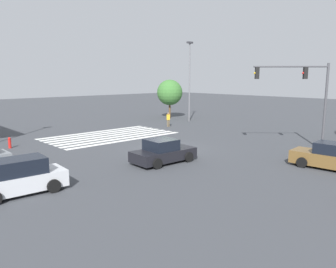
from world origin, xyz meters
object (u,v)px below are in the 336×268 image
(pedestrian, at_px, (168,119))
(fire_hydrant, at_px, (10,143))
(street_light_pole_a, at_px, (190,75))
(tree_corner_b, at_px, (170,93))
(traffic_signal_mast, at_px, (305,89))
(car_4, at_px, (333,157))
(car_3, at_px, (163,152))
(car_2, at_px, (19,177))

(pedestrian, bearing_deg, fire_hydrant, -47.19)
(street_light_pole_a, xyz_separation_m, tree_corner_b, (-0.61, -4.15, -2.21))
(traffic_signal_mast, xyz_separation_m, tree_corner_b, (-6.38, -21.12, -1.14))
(car_4, bearing_deg, fire_hydrant, 27.43)
(pedestrian, relative_size, tree_corner_b, 0.31)
(street_light_pole_a, xyz_separation_m, fire_hydrant, (21.55, 1.41, -5.21))
(car_4, bearing_deg, traffic_signal_mast, -49.60)
(traffic_signal_mast, distance_m, tree_corner_b, 22.09)
(car_4, distance_m, fire_hydrant, 22.74)
(car_4, xyz_separation_m, street_light_pole_a, (-9.50, -20.69, 4.89))
(traffic_signal_mast, bearing_deg, tree_corner_b, -61.81)
(car_4, distance_m, pedestrian, 19.73)
(traffic_signal_mast, xyz_separation_m, street_light_pole_a, (-5.77, -16.96, 1.08))
(tree_corner_b, bearing_deg, pedestrian, 45.57)
(car_3, relative_size, pedestrian, 2.72)
(pedestrian, bearing_deg, car_4, 29.73)
(car_2, bearing_deg, car_4, -25.48)
(car_2, bearing_deg, tree_corner_b, 36.77)
(car_2, relative_size, tree_corner_b, 0.82)
(car_3, height_order, fire_hydrant, car_3)
(car_4, height_order, street_light_pole_a, street_light_pole_a)
(pedestrian, xyz_separation_m, street_light_pole_a, (-4.93, -1.50, 4.77))
(pedestrian, relative_size, street_light_pole_a, 0.16)
(car_4, bearing_deg, pedestrian, -17.96)
(car_2, height_order, car_4, car_2)
(pedestrian, height_order, fire_hydrant, pedestrian)
(fire_hydrant, bearing_deg, tree_corner_b, -165.92)
(street_light_pole_a, distance_m, fire_hydrant, 22.21)
(car_4, height_order, tree_corner_b, tree_corner_b)
(car_4, xyz_separation_m, pedestrian, (-4.57, -19.19, 0.12))
(car_3, xyz_separation_m, fire_hydrant, (5.74, -11.24, -0.26))
(pedestrian, bearing_deg, car_2, -17.98)
(car_2, height_order, tree_corner_b, tree_corner_b)
(tree_corner_b, bearing_deg, car_4, 67.86)
(car_4, distance_m, street_light_pole_a, 23.28)
(car_2, height_order, pedestrian, car_2)
(traffic_signal_mast, relative_size, street_light_pole_a, 0.67)
(pedestrian, height_order, tree_corner_b, tree_corner_b)
(tree_corner_b, relative_size, fire_hydrant, 5.95)
(car_2, height_order, fire_hydrant, car_2)
(car_3, xyz_separation_m, pedestrian, (-10.87, -11.15, 0.18))
(car_4, relative_size, pedestrian, 2.97)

